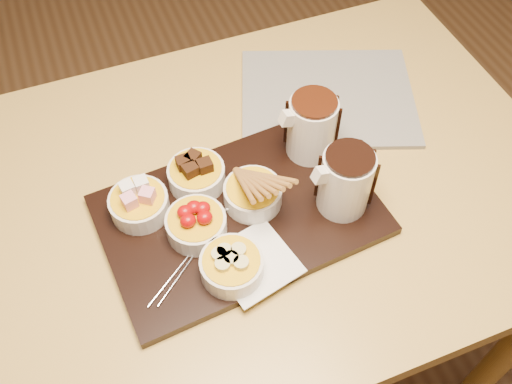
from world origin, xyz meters
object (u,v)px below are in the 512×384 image
object	(u,v)px
dining_table	(238,219)
pitcher_dark_chocolate	(345,182)
pitcher_milk_chocolate	(312,127)
newspaper	(328,97)
serving_board	(240,215)
bowl_strawberries	(196,225)

from	to	relation	value
dining_table	pitcher_dark_chocolate	size ratio (longest dim) A/B	10.16
pitcher_milk_chocolate	newspaper	world-z (taller)	pitcher_milk_chocolate
serving_board	pitcher_dark_chocolate	bearing A→B (deg)	-19.98
serving_board	bowl_strawberries	bearing A→B (deg)	-176.42
pitcher_dark_chocolate	newspaper	distance (m)	0.28
dining_table	pitcher_milk_chocolate	distance (m)	0.23
bowl_strawberries	newspaper	world-z (taller)	bowl_strawberries
serving_board	newspaper	size ratio (longest dim) A/B	1.33
pitcher_dark_chocolate	pitcher_milk_chocolate	distance (m)	0.13
bowl_strawberries	pitcher_milk_chocolate	xyz separation A→B (m)	(0.25, 0.10, 0.04)
serving_board	newspaper	bearing A→B (deg)	33.10
dining_table	bowl_strawberries	distance (m)	0.18
serving_board	pitcher_dark_chocolate	distance (m)	0.19
dining_table	serving_board	bearing A→B (deg)	-104.66
pitcher_dark_chocolate	pitcher_milk_chocolate	bearing A→B (deg)	85.60
dining_table	bowl_strawberries	bearing A→B (deg)	-142.58
bowl_strawberries	pitcher_dark_chocolate	distance (m)	0.25
dining_table	serving_board	xyz separation A→B (m)	(-0.02, -0.06, 0.11)
serving_board	pitcher_dark_chocolate	size ratio (longest dim) A/B	3.90
serving_board	bowl_strawberries	world-z (taller)	bowl_strawberries
dining_table	pitcher_dark_chocolate	world-z (taller)	pitcher_dark_chocolate
dining_table	pitcher_milk_chocolate	size ratio (longest dim) A/B	10.16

